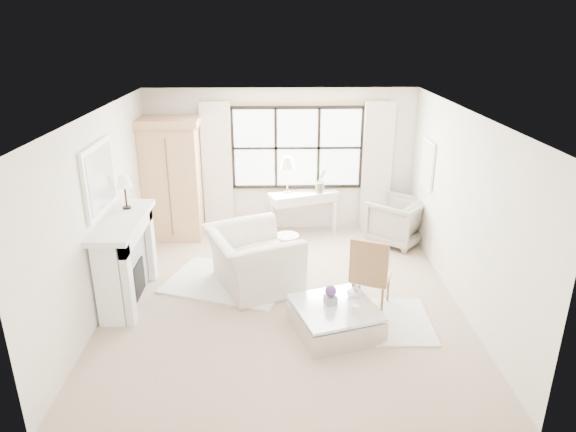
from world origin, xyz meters
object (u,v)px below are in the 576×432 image
object	(u,v)px
console_table	(303,212)
club_armchair	(253,259)
armoire	(172,179)
coffee_table	(335,319)

from	to	relation	value
console_table	club_armchair	bearing A→B (deg)	-132.49
armoire	club_armchair	world-z (taller)	armoire
armoire	club_armchair	size ratio (longest dim) A/B	1.63
armoire	console_table	world-z (taller)	armoire
console_table	club_armchair	distance (m)	2.33
armoire	club_armchair	distance (m)	2.59
console_table	club_armchair	size ratio (longest dim) A/B	1.00
console_table	coffee_table	world-z (taller)	console_table
club_armchair	coffee_table	size ratio (longest dim) A/B	1.09
club_armchair	armoire	bearing A→B (deg)	15.25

